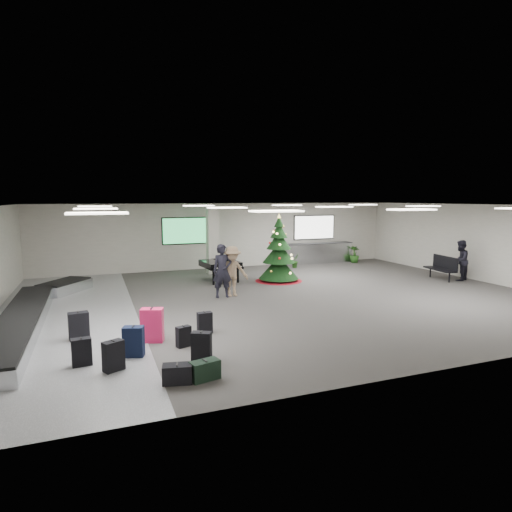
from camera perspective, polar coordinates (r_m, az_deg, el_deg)
name	(u,v)px	position (r m, az deg, el deg)	size (l,w,h in m)	color
ground	(282,297)	(15.09, 3.55, -5.50)	(18.00, 18.00, 0.00)	#393533
room_envelope	(265,230)	(15.20, 1.26, 3.50)	(18.02, 14.02, 3.21)	beige
baggage_carousel	(32,313)	(13.80, -27.71, -6.74)	(2.28, 9.71, 0.43)	silver
service_counter	(317,253)	(23.07, 8.07, 0.41)	(4.05, 0.65, 1.08)	silver
suitcase_0	(113,356)	(9.24, -18.47, -12.52)	(0.46, 0.38, 0.64)	black
suitcase_1	(202,347)	(9.34, -7.28, -11.91)	(0.47, 0.38, 0.66)	black
pink_suitcase	(152,325)	(10.72, -13.68, -8.95)	(0.59, 0.45, 0.84)	#E81E57
suitcase_3	(205,323)	(11.16, -6.85, -8.84)	(0.38, 0.23, 0.57)	black
navy_suitcase	(134,342)	(9.89, -16.01, -10.92)	(0.50, 0.38, 0.69)	black
suitcase_5	(82,352)	(9.73, -22.23, -11.77)	(0.41, 0.25, 0.60)	black
green_duffel	(205,370)	(8.50, -6.83, -14.88)	(0.61, 0.40, 0.39)	black
suitcase_7	(184,336)	(10.28, -9.64, -10.54)	(0.38, 0.28, 0.51)	black
suitcase_8	(79,326)	(11.44, -22.55, -8.62)	(0.50, 0.33, 0.71)	black
black_duffel	(177,374)	(8.44, -10.46, -15.19)	(0.60, 0.41, 0.38)	black
christmas_tree	(279,258)	(17.87, 3.05, -0.28)	(1.98, 1.98, 2.82)	maroon
grand_piano	(221,264)	(17.82, -4.74, -1.13)	(1.51, 1.86, 1.00)	black
bench	(442,266)	(19.86, 23.55, -1.27)	(0.76, 1.66, 1.01)	black
traveler_a	(222,271)	(14.93, -4.50, -1.99)	(0.68, 0.45, 1.87)	black
traveler_b	(232,271)	(15.10, -3.20, -2.05)	(1.15, 0.66, 1.78)	#876E53
traveler_bench	(460,260)	(19.90, 25.58, -0.54)	(0.83, 0.65, 1.71)	black
potted_plant_left	(295,261)	(21.42, 5.27, -0.61)	(0.40, 0.32, 0.72)	#133B13
potted_plant_right	(354,254)	(23.61, 13.00, 0.23)	(0.51, 0.51, 0.91)	#133B13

